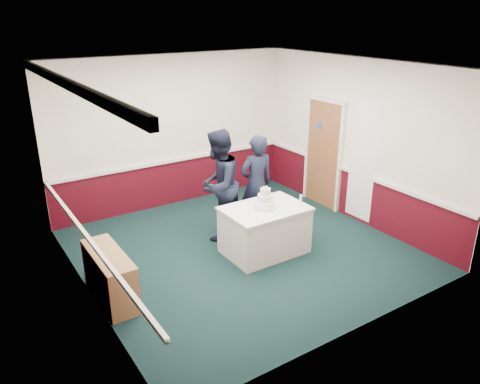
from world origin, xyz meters
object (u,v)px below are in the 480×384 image
person_man (218,185)px  person_woman (256,184)px  cake_table (265,230)px  cake_knife (271,212)px  wedding_cake (265,201)px  sideboard (110,276)px  champagne_flute (301,199)px

person_man → person_woman: bearing=130.7°
cake_table → cake_knife: size_ratio=6.00×
wedding_cake → cake_knife: (-0.03, -0.20, -0.11)m
sideboard → person_man: (2.23, 0.84, 0.61)m
sideboard → person_man: bearing=20.7°
sideboard → person_man: person_man is taller
wedding_cake → person_woman: 0.84m
sideboard → cake_knife: (2.52, -0.27, 0.44)m
wedding_cake → champagne_flute: 0.57m
person_man → cake_table: bearing=73.1°
sideboard → person_woman: bearing=13.3°
cake_table → person_man: size_ratio=0.69×
cake_knife → person_man: bearing=105.6°
cake_table → champagne_flute: size_ratio=6.44×
sideboard → cake_knife: size_ratio=5.45×
person_man → wedding_cake: bearing=73.1°
sideboard → champagne_flute: 3.13m
sideboard → cake_table: bearing=-1.6°
sideboard → cake_knife: cake_knife is taller
cake_table → person_woman: 0.97m
cake_table → wedding_cake: 0.50m
sideboard → cake_knife: bearing=-6.1°
sideboard → cake_table: size_ratio=0.91×
cake_table → person_man: person_man is taller
sideboard → person_woman: (2.91, 0.69, 0.53)m
wedding_cake → person_man: 0.97m
wedding_cake → cake_knife: 0.23m
champagne_flute → person_man: (-0.82, 1.20, 0.03)m
cake_knife → person_woman: person_woman is taller
cake_table → person_woman: bearing=64.8°
person_man → sideboard: bearing=-15.5°
champagne_flute → person_woman: size_ratio=0.12×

